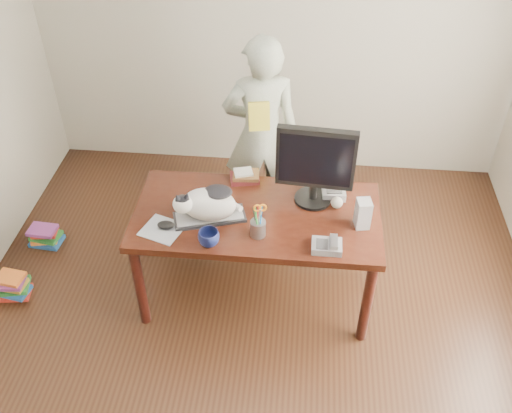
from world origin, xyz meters
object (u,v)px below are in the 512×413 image
object	(u,v)px
monitor	(315,163)
coffee_mug	(209,238)
keyboard	(210,217)
book_stack	(245,176)
mouse	(166,225)
person	(261,134)
speaker	(363,214)
calculator	(333,189)
baseball	(337,203)
book_pile_a	(12,286)
desk	(258,222)
cat	(206,203)
pen_cup	(258,227)
book_pile_b	(45,236)
phone	(327,246)

from	to	relation	value
monitor	coffee_mug	world-z (taller)	monitor
keyboard	book_stack	xyz separation A→B (m)	(0.18, 0.43, 0.02)
mouse	person	xyz separation A→B (m)	(0.50, 1.07, 0.02)
speaker	calculator	world-z (taller)	speaker
baseball	book_stack	distance (m)	0.67
speaker	person	world-z (taller)	person
coffee_mug	person	xyz separation A→B (m)	(0.21, 1.19, -0.01)
keyboard	person	distance (m)	0.99
coffee_mug	book_pile_a	distance (m)	1.66
coffee_mug	calculator	bearing A→B (deg)	37.29
desk	book_stack	size ratio (longest dim) A/B	7.21
person	speaker	bearing A→B (deg)	117.22
cat	speaker	xyz separation A→B (m)	(0.98, 0.03, -0.03)
monitor	pen_cup	bearing A→B (deg)	-128.51
cat	pen_cup	size ratio (longest dim) A/B	1.77
book_stack	desk	bearing A→B (deg)	-75.75
monitor	mouse	size ratio (longest dim) A/B	4.46
desk	keyboard	size ratio (longest dim) A/B	3.29
speaker	keyboard	bearing A→B (deg)	172.16
book_pile_b	calculator	bearing A→B (deg)	-2.32
coffee_mug	calculator	world-z (taller)	coffee_mug
coffee_mug	calculator	size ratio (longest dim) A/B	0.60
book_pile_a	desk	bearing A→B (deg)	9.03
pen_cup	book_pile_b	xyz separation A→B (m)	(-1.75, 0.55, -0.75)
desk	speaker	size ratio (longest dim) A/B	8.16
keyboard	book_pile_a	world-z (taller)	keyboard
speaker	person	bearing A→B (deg)	118.34
coffee_mug	book_stack	size ratio (longest dim) A/B	0.58
cat	phone	world-z (taller)	cat
book_pile_a	monitor	bearing A→B (deg)	9.52
pen_cup	baseball	world-z (taller)	pen_cup
monitor	book_stack	distance (m)	0.58
mouse	calculator	xyz separation A→B (m)	(1.05, 0.45, 0.00)
monitor	person	size ratio (longest dim) A/B	0.36
pen_cup	book_pile_b	size ratio (longest dim) A/B	0.95
keyboard	baseball	xyz separation A→B (m)	(0.81, 0.19, 0.03)
cat	book_stack	size ratio (longest dim) A/B	1.97
mouse	baseball	xyz separation A→B (m)	(1.07, 0.31, 0.01)
book_stack	person	bearing A→B (deg)	74.11
book_stack	person	xyz separation A→B (m)	(0.06, 0.53, 0.01)
phone	person	world-z (taller)	person
pen_cup	calculator	world-z (taller)	pen_cup
pen_cup	monitor	bearing A→B (deg)	47.16
cat	monitor	bearing A→B (deg)	2.64
book_stack	book_pile_b	distance (m)	1.76
monitor	keyboard	bearing A→B (deg)	-156.00
pen_cup	mouse	xyz separation A→B (m)	(-0.58, 0.01, -0.04)
phone	book_pile_a	distance (m)	2.31
desk	person	size ratio (longest dim) A/B	1.01
coffee_mug	book_pile_a	bearing A→B (deg)	175.64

